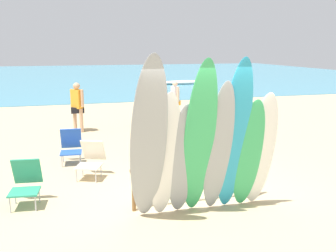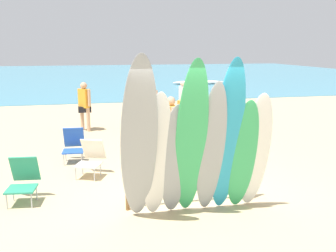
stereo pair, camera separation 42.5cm
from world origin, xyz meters
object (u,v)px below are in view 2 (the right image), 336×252
Objects in this scene: surfboard_grey_0 at (139,143)px; beachgoer_near_rack at (201,114)px; surfboard_green_3 at (191,141)px; surfboard_green_6 at (243,156)px; surfboard_grey_2 at (175,161)px; beachgoer_midbeach at (150,102)px; beachgoer_strolling at (85,103)px; beach_chair_red at (91,157)px; surfboard_rack at (192,174)px; beach_chair_blue at (23,178)px; beach_chair_striped at (74,144)px; beachgoer_by_water at (183,98)px; distant_boat at (199,82)px; surfboard_grey_4 at (211,150)px; surfboard_white_1 at (157,157)px; beachgoer_photographing at (171,124)px; surfboard_white_7 at (255,152)px; surfboard_teal_5 at (227,138)px.

surfboard_grey_0 is 5.06m from beachgoer_near_rack.
surfboard_green_6 is at bearing 9.51° from surfboard_green_3.
surfboard_grey_2 is 1.35× the size of beachgoer_midbeach.
surfboard_grey_0 is 1.42× the size of surfboard_grey_2.
beachgoer_strolling reaches higher than beachgoer_midbeach.
beachgoer_near_rack reaches higher than beach_chair_red.
surfboard_grey_2 is at bearing -135.21° from surfboard_rack.
surfboard_green_3 is 1.00m from surfboard_green_6.
beach_chair_blue is (-2.56, 1.25, -0.55)m from surfboard_grey_2.
beachgoer_by_water is at bearing 52.47° from beach_chair_striped.
surfboard_green_6 reaches higher than beach_chair_blue.
beachgoer_near_rack reaches higher than distant_boat.
beachgoer_strolling is (-2.02, 7.06, -0.21)m from surfboard_grey_4.
surfboard_white_1 is 22.58m from distant_boat.
surfboard_green_6 is 1.26× the size of beachgoer_near_rack.
beachgoer_photographing is 0.39× the size of distant_boat.
surfboard_grey_4 is at bearing -173.87° from surfboard_green_6.
beachgoer_strolling reaches higher than beach_chair_red.
beachgoer_photographing is 1.00× the size of beachgoer_near_rack.
beachgoer_by_water is at bearing 79.83° from surfboard_grey_4.
beachgoer_midbeach is 0.92× the size of beachgoer_near_rack.
beach_chair_striped is at bearing 76.50° from beach_chair_blue.
beach_chair_striped reaches higher than beach_chair_red.
surfboard_rack is at bearing 44.15° from surfboard_grey_2.
beachgoer_strolling is at bearing -135.68° from beachgoer_midbeach.
surfboard_rack is 0.79m from surfboard_grey_4.
surfboard_grey_2 is 2.42× the size of beach_chair_blue.
surfboard_white_7 is at bearing 8.82° from surfboard_green_3.
surfboard_green_3 reaches higher than beach_chair_red.
distant_boat is at bearing 76.17° from surfboard_teal_5.
surfboard_grey_2 reaches higher than beachgoer_near_rack.
surfboard_grey_0 is 4.03m from beach_chair_striped.
beachgoer_strolling is (-0.82, 7.18, -0.42)m from surfboard_grey_0.
beach_chair_striped is at bearing 106.60° from surfboard_white_1.
surfboard_grey_0 is 1.47m from surfboard_teal_5.
surfboard_grey_4 reaches higher than beach_chair_blue.
beach_chair_blue is at bearing 165.86° from surfboard_white_7.
surfboard_green_3 is 0.40m from surfboard_grey_4.
beach_chair_blue is at bearing 164.64° from surfboard_rack.
beachgoer_photographing is 4.31m from beachgoer_midbeach.
surfboard_green_6 is 3.98m from beach_chair_blue.
beachgoer_midbeach is (-0.51, 7.42, -0.19)m from surfboard_white_7.
beachgoer_midbeach reaches higher than beach_chair_red.
distant_boat is at bearing 71.04° from surfboard_grey_2.
surfboard_white_7 is 22.06m from distant_boat.
surfboard_grey_0 is 1.20× the size of surfboard_grey_4.
surfboard_teal_5 is 3.43m from beach_chair_red.
beachgoer_near_rack is (1.20, 4.32, -0.23)m from surfboard_grey_4.
surfboard_teal_5 is at bearing -166.73° from surfboard_green_6.
beach_chair_blue is (-4.84, -6.82, -0.44)m from beachgoer_by_water.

